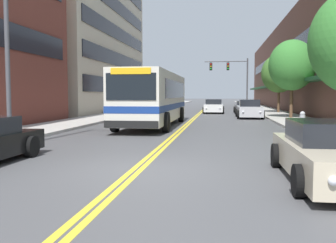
# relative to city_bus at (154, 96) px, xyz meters

# --- Properties ---
(ground_plane) EXTENTS (240.00, 240.00, 0.00)m
(ground_plane) POSITION_rel_city_bus_xyz_m (1.87, 24.10, -1.73)
(ground_plane) COLOR #4C4C4F
(sidewalk_left) EXTENTS (3.20, 106.00, 0.15)m
(sidewalk_left) POSITION_rel_city_bus_xyz_m (-5.23, 24.10, -1.66)
(sidewalk_left) COLOR #B2ADA5
(sidewalk_left) RESTS_ON ground_plane
(sidewalk_right) EXTENTS (3.20, 106.00, 0.15)m
(sidewalk_right) POSITION_rel_city_bus_xyz_m (8.97, 24.10, -1.66)
(sidewalk_right) COLOR #B2ADA5
(sidewalk_right) RESTS_ON ground_plane
(centre_line) EXTENTS (0.34, 106.00, 0.01)m
(centre_line) POSITION_rel_city_bus_xyz_m (1.87, 24.10, -1.73)
(centre_line) COLOR yellow
(centre_line) RESTS_ON ground_plane
(office_tower_left) EXTENTS (12.08, 24.41, 22.32)m
(office_tower_left) POSITION_rel_city_bus_xyz_m (-13.07, 18.15, 9.43)
(office_tower_left) COLOR beige
(office_tower_left) RESTS_ON ground_plane
(storefront_row_right) EXTENTS (9.10, 68.00, 10.36)m
(storefront_row_right) POSITION_rel_city_bus_xyz_m (14.81, 24.10, 3.44)
(storefront_row_right) COLOR brown
(storefront_row_right) RESTS_ON ground_plane
(city_bus) EXTENTS (2.85, 11.63, 3.06)m
(city_bus) POSITION_rel_city_bus_xyz_m (0.00, 0.00, 0.00)
(city_bus) COLOR silver
(city_bus) RESTS_ON ground_plane
(car_red_parked_left_mid) EXTENTS (1.97, 4.38, 1.38)m
(car_red_parked_left_mid) POSITION_rel_city_bus_xyz_m (-2.44, 10.52, -1.10)
(car_red_parked_left_mid) COLOR maroon
(car_red_parked_left_mid) RESTS_ON ground_plane
(car_charcoal_parked_left_far) EXTENTS (2.03, 4.18, 1.38)m
(car_charcoal_parked_left_far) POSITION_rel_city_bus_xyz_m (-2.56, 17.78, -1.10)
(car_charcoal_parked_left_far) COLOR #232328
(car_charcoal_parked_left_far) RESTS_ON ground_plane
(car_champagne_parked_right_foreground) EXTENTS (2.20, 4.69, 1.28)m
(car_champagne_parked_right_foreground) POSITION_rel_city_bus_xyz_m (6.30, -13.59, -1.14)
(car_champagne_parked_right_foreground) COLOR beige
(car_champagne_parked_right_foreground) RESTS_ON ground_plane
(car_silver_parked_right_mid) EXTENTS (2.02, 4.88, 1.44)m
(car_silver_parked_right_mid) POSITION_rel_city_bus_xyz_m (6.15, 8.25, -1.07)
(car_silver_parked_right_mid) COLOR #B7B7BC
(car_silver_parked_right_mid) RESTS_ON ground_plane
(car_dark_grey_parked_right_far) EXTENTS (2.13, 4.91, 1.21)m
(car_dark_grey_parked_right_far) POSITION_rel_city_bus_xyz_m (6.29, 15.47, -1.16)
(car_dark_grey_parked_right_far) COLOR #38383D
(car_dark_grey_parked_right_far) RESTS_ON ground_plane
(car_white_moving_lead) EXTENTS (2.06, 4.68, 1.37)m
(car_white_moving_lead) POSITION_rel_city_bus_xyz_m (3.22, 15.60, -1.09)
(car_white_moving_lead) COLOR white
(car_white_moving_lead) RESTS_ON ground_plane
(traffic_signal_mast) EXTENTS (5.24, 0.38, 6.20)m
(traffic_signal_mast) POSITION_rel_city_bus_xyz_m (5.28, 24.36, 2.66)
(traffic_signal_mast) COLOR #47474C
(traffic_signal_mast) RESTS_ON ground_plane
(street_tree_right_mid) EXTENTS (3.37, 3.37, 5.71)m
(street_tree_right_mid) POSITION_rel_city_bus_xyz_m (9.07, 6.74, 2.25)
(street_tree_right_mid) COLOR brown
(street_tree_right_mid) RESTS_ON sidewalk_right
(street_tree_right_far) EXTENTS (3.36, 3.36, 5.56)m
(street_tree_right_far) POSITION_rel_city_bus_xyz_m (9.42, 15.17, 2.12)
(street_tree_right_far) COLOR brown
(street_tree_right_far) RESTS_ON sidewalk_right
(fire_hydrant) EXTENTS (0.35, 0.27, 0.89)m
(fire_hydrant) POSITION_rel_city_bus_xyz_m (7.82, -3.17, -1.15)
(fire_hydrant) COLOR #B7B7BC
(fire_hydrant) RESTS_ON sidewalk_right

